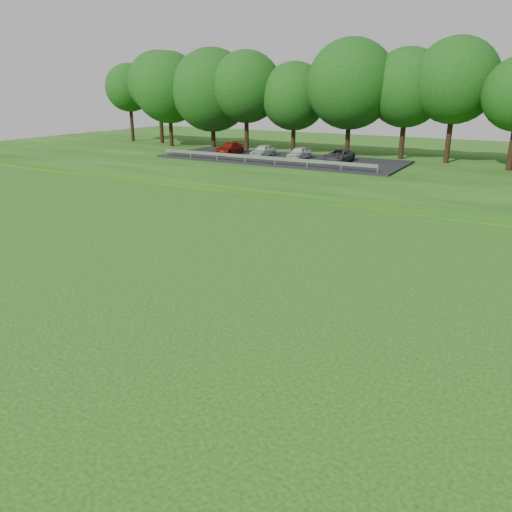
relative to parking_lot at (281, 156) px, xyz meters
The scene contains 1 object.
parking_lot is the anchor object (origin of this frame).
Camera 1 is at (-1.50, -11.45, 7.44)m, focal length 35.00 mm.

